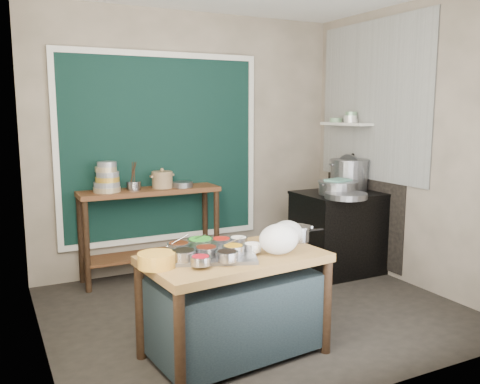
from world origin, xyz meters
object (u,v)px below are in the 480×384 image
back_counter (151,233)px  yellow_basin (156,260)px  condiment_tray (214,256)px  prep_table (234,306)px  steamer (338,188)px  ceramic_crock (162,181)px  saucepan (296,233)px  utensil_cup (134,186)px  stove_block (340,233)px  stock_pot (349,175)px

back_counter → yellow_basin: bearing=-105.6°
condiment_tray → yellow_basin: 0.42m
prep_table → steamer: steamer is taller
prep_table → ceramic_crock: size_ratio=5.47×
ceramic_crock → steamer: 1.84m
saucepan → ceramic_crock: size_ratio=0.95×
yellow_basin → utensil_cup: bearing=78.9°
condiment_tray → saucepan: (0.75, 0.13, 0.05)m
prep_table → stove_block: 2.25m
prep_table → saucepan: saucepan is taller
prep_table → utensil_cup: (-0.18, 1.96, 0.62)m
back_counter → stock_pot: size_ratio=3.34×
back_counter → stove_block: (1.90, -0.73, -0.05)m
condiment_tray → utensil_cup: (-0.03, 1.95, 0.23)m
condiment_tray → utensil_cup: size_ratio=3.82×
ceramic_crock → steamer: (1.65, -0.81, -0.08)m
back_counter → utensil_cup: (-0.17, -0.01, 0.52)m
ceramic_crock → utensil_cup: bearing=-179.8°
yellow_basin → back_counter: bearing=74.4°
saucepan → stock_pot: 1.91m
ceramic_crock → steamer: bearing=-26.2°
saucepan → utensil_cup: bearing=116.9°
steamer → stove_block: bearing=38.5°
condiment_tray → stove_block: bearing=31.1°
ceramic_crock → back_counter: bearing=177.5°
utensil_cup → condiment_tray: bearing=-89.2°
saucepan → steamer: size_ratio=0.50×
back_counter → saucepan: back_counter is taller
prep_table → utensil_cup: bearing=89.6°
condiment_tray → saucepan: saucepan is taller
yellow_basin → saucepan: (1.17, 0.16, 0.01)m
prep_table → saucepan: size_ratio=5.76×
back_counter → yellow_basin: size_ratio=5.93×
back_counter → condiment_tray: size_ratio=2.57×
prep_table → stock_pot: size_ratio=2.88×
utensil_cup → steamer: size_ratio=0.34×
utensil_cup → back_counter: bearing=2.4°
condiment_tray → yellow_basin: yellow_basin is taller
ceramic_crock → stove_block: bearing=-22.3°
steamer → back_counter: bearing=155.4°
saucepan → yellow_basin: bearing=-168.6°
condiment_tray → yellow_basin: bearing=-175.7°
back_counter → stove_block: bearing=-21.0°
utensil_cup → stock_pot: (2.25, -0.62, 0.06)m
stove_block → condiment_tray: size_ratio=1.59×
condiment_tray → steamer: 2.25m
saucepan → stove_block: bearing=44.2°
prep_table → stock_pot: stock_pot is taller
prep_table → saucepan: bearing=6.9°
yellow_basin → steamer: bearing=26.5°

